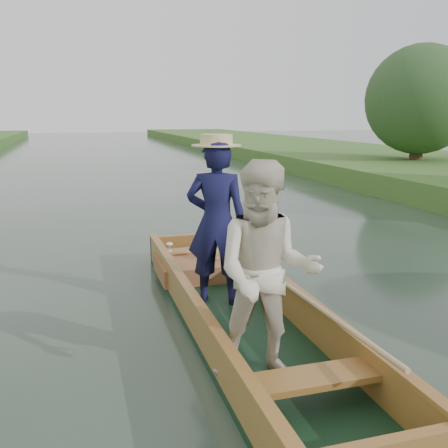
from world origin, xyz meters
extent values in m
plane|color=#283D30|center=(0.00, 0.00, 0.00)|extent=(120.00, 120.00, 0.00)
cylinder|color=#47331E|center=(9.80, 10.28, 1.11)|extent=(0.44, 0.44, 2.22)
sphere|color=#23431B|center=(9.80, 10.28, 2.62)|extent=(3.66, 3.66, 3.66)
sphere|color=#23431B|center=(10.40, 10.58, 2.22)|extent=(2.20, 2.20, 2.20)
cube|color=black|center=(0.00, 0.00, 0.04)|extent=(1.10, 5.00, 0.08)
cube|color=olive|center=(-0.51, 0.00, 0.24)|extent=(0.08, 5.00, 0.32)
cube|color=olive|center=(0.51, 0.00, 0.24)|extent=(0.08, 5.00, 0.32)
cube|color=olive|center=(0.00, 2.46, 0.24)|extent=(1.10, 0.08, 0.32)
cube|color=olive|center=(-0.51, 0.00, 0.42)|extent=(0.10, 5.00, 0.04)
cube|color=olive|center=(0.51, 0.00, 0.42)|extent=(0.10, 5.00, 0.04)
cube|color=olive|center=(0.00, 1.90, 0.30)|extent=(0.94, 0.30, 0.05)
cube|color=olive|center=(0.00, -1.60, 0.30)|extent=(0.94, 0.30, 0.05)
imported|color=#13133C|center=(-0.09, 0.56, 0.98)|extent=(0.77, 0.66, 1.80)
cylinder|color=beige|center=(-0.09, 0.56, 1.84)|extent=(0.52, 0.52, 0.12)
imported|color=beige|center=(-0.17, -1.12, 0.94)|extent=(1.01, 0.90, 1.72)
cube|color=#A44A35|center=(-0.16, 1.54, 0.19)|extent=(0.85, 0.90, 0.22)
sphere|color=#A18F55|center=(0.09, 1.44, 0.40)|extent=(0.18, 0.18, 0.18)
sphere|color=#A18F55|center=(0.09, 1.43, 0.54)|extent=(0.14, 0.14, 0.14)
sphere|color=#A18F55|center=(0.04, 1.43, 0.60)|extent=(0.05, 0.05, 0.05)
sphere|color=#A18F55|center=(0.14, 1.43, 0.60)|extent=(0.05, 0.05, 0.05)
sphere|color=#A18F55|center=(0.09, 1.38, 0.52)|extent=(0.05, 0.05, 0.05)
sphere|color=#A18F55|center=(0.01, 1.42, 0.43)|extent=(0.06, 0.06, 0.06)
sphere|color=#A18F55|center=(0.17, 1.42, 0.43)|extent=(0.06, 0.06, 0.06)
sphere|color=#A18F55|center=(0.05, 1.41, 0.32)|extent=(0.07, 0.07, 0.07)
sphere|color=#A18F55|center=(0.14, 1.41, 0.32)|extent=(0.07, 0.07, 0.07)
cylinder|color=silver|center=(-0.38, 1.90, 0.33)|extent=(0.07, 0.07, 0.01)
cylinder|color=silver|center=(-0.38, 1.90, 0.37)|extent=(0.01, 0.01, 0.08)
ellipsoid|color=silver|center=(-0.38, 1.90, 0.43)|extent=(0.09, 0.09, 0.05)
cylinder|color=tan|center=(0.43, -0.14, 0.46)|extent=(0.04, 3.85, 0.18)
camera|label=1|loc=(-1.50, -4.49, 2.11)|focal=40.00mm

